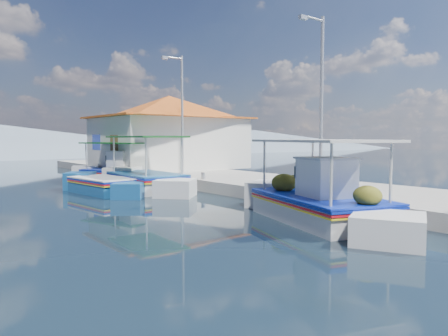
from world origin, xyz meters
TOP-DOWN VIEW (x-y plane):
  - ground at (0.00, 0.00)m, footprint 160.00×160.00m
  - quay at (5.90, 6.00)m, footprint 5.00×44.00m
  - bollards at (3.80, 5.25)m, footprint 0.20×17.20m
  - main_caique at (2.15, 0.08)m, footprint 3.76×7.39m
  - caique_green_canopy at (1.69, 9.48)m, footprint 2.27×7.22m
  - caique_blue_hull at (-0.24, 9.71)m, footprint 2.10×5.65m
  - caique_far at (2.25, 13.68)m, footprint 3.61×6.17m
  - harbor_building at (6.20, 15.00)m, footprint 10.49×10.49m
  - lamp_post_near at (4.51, 2.00)m, footprint 1.21×0.14m
  - lamp_post_far at (4.51, 11.00)m, footprint 1.21×0.14m
  - mountain_ridge at (6.54, 56.00)m, footprint 171.40×96.00m

SIDE VIEW (x-z plane):
  - ground at x=0.00m, z-range 0.00..0.00m
  - quay at x=5.90m, z-range 0.00..0.50m
  - caique_blue_hull at x=-0.24m, z-range -0.23..0.78m
  - caique_green_canopy at x=1.69m, z-range -0.95..1.75m
  - caique_far at x=2.25m, z-range -0.74..1.61m
  - main_caique at x=2.15m, z-range -0.78..1.77m
  - bollards at x=3.80m, z-range 0.50..0.80m
  - mountain_ridge at x=6.54m, z-range -0.71..4.79m
  - harbor_building at x=6.20m, z-range 0.58..4.98m
  - lamp_post_near at x=4.51m, z-range 0.85..6.85m
  - lamp_post_far at x=4.51m, z-range 0.85..6.85m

